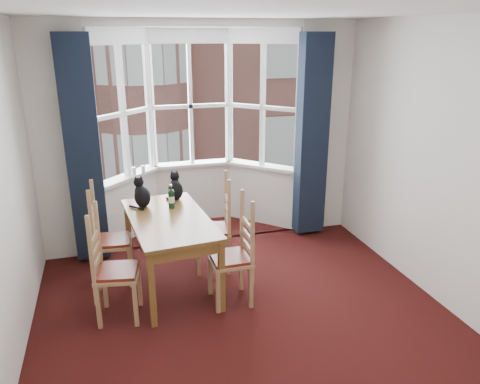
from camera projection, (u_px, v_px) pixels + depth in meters
name	position (u px, v px, depth m)	size (l,w,h in m)	color
floor	(256.00, 338.00, 4.26)	(4.50, 4.50, 0.00)	black
ceiling	(261.00, 9.00, 3.35)	(4.50, 4.50, 0.00)	white
wall_right	(463.00, 174.00, 4.33)	(4.50, 4.50, 0.00)	silver
wall_near	(446.00, 380.00, 1.76)	(4.00, 4.00, 0.00)	silver
wall_back_pier_left	(62.00, 145.00, 5.42)	(0.70, 0.12, 2.80)	silver
wall_back_pier_right	(322.00, 130.00, 6.28)	(0.70, 0.12, 2.80)	silver
bay_window	(194.00, 129.00, 6.31)	(2.76, 0.94, 2.80)	white
curtain_left	(83.00, 152.00, 5.33)	(0.38, 0.22, 2.60)	black
curtain_right	(312.00, 137.00, 6.08)	(0.38, 0.22, 2.60)	black
dining_table	(169.00, 226.00, 4.93)	(0.91, 1.53, 0.80)	brown
chair_left_near	(108.00, 274.00, 4.43)	(0.47, 0.48, 0.92)	#A2794E
chair_left_far	(104.00, 243.00, 5.09)	(0.43, 0.45, 0.92)	#A2794E
chair_right_near	(239.00, 258.00, 4.73)	(0.40, 0.42, 0.92)	#A2794E
chair_right_far	(220.00, 230.00, 5.40)	(0.46, 0.48, 0.92)	#A2794E
cat_left	(142.00, 195.00, 5.18)	(0.24, 0.29, 0.35)	black
cat_right	(175.00, 189.00, 5.41)	(0.20, 0.26, 0.33)	black
wine_bottle	(171.00, 198.00, 5.13)	(0.07, 0.07, 0.27)	black
candle_tall	(134.00, 171.00, 6.10)	(0.06, 0.06, 0.11)	white
candle_short	(143.00, 170.00, 6.16)	(0.06, 0.06, 0.11)	white
street	(124.00, 152.00, 35.51)	(80.00, 80.00, 0.00)	#333335
tenement_building	(134.00, 63.00, 16.47)	(18.40, 7.80, 15.20)	#985B4E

